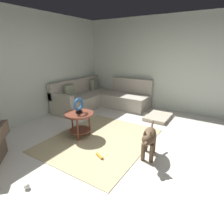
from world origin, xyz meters
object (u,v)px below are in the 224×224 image
Objects in this scene: sectional_couch at (100,98)px; dog_toy_ball at (27,186)px; side_table at (80,118)px; dog_bed_mat at (158,117)px; dog at (149,138)px; torus_sculpture at (79,105)px; dog_toy_rope at (100,156)px.

sectional_couch reaches higher than dog_toy_ball.
side_table reaches higher than dog_toy_ball.
dog_bed_mat reaches higher than dog_toy_ball.
sectional_couch is 2.69× the size of dog.
side_table is at bearing 180.00° from torus_sculpture.
dog_toy_ball reaches higher than dog_toy_rope.
side_table is 1.54m from dog.
dog_bed_mat is (1.92, -1.08, -0.37)m from side_table.
dog_toy_ball is at bearing -165.11° from side_table.
dog_toy_ball is at bearing 160.41° from dog_toy_rope.
torus_sculpture is 1.76m from dog_toy_ball.
sectional_couch reaches higher than dog.
dog_bed_mat is 9.45× the size of dog_toy_ball.
sectional_couch is 11.53× the size of dog_toy_rope.
dog_bed_mat is 1.98m from dog.
dog_bed_mat is at bearing -89.69° from dog.
sectional_couch is at bearing 24.04° from torus_sculpture.
dog_bed_mat is (1.92, -1.08, -0.67)m from torus_sculpture.
dog is at bearing -57.63° from dog_toy_rope.
sectional_couch is 3.73m from dog_toy_ball.
dog_toy_ball is at bearing -159.94° from sectional_couch.
dog_toy_ball is (-3.49, 0.66, -0.00)m from dog_bed_mat.
sectional_couch is 2.15m from torus_sculpture.
dog_toy_rope is (-0.43, -0.82, -0.69)m from torus_sculpture.
torus_sculpture is at bearing -155.96° from sectional_couch.
dog_bed_mat reaches higher than dog_toy_rope.
sectional_couch is at bearing 89.84° from dog_bed_mat.
torus_sculpture is 1.67× the size of dog_toy_rope.
dog is (-1.90, -0.45, 0.33)m from dog_bed_mat.
dog_bed_mat is at bearing -29.39° from torus_sculpture.
torus_sculpture is 2.30m from dog_bed_mat.
dog_bed_mat is 2.37m from dog_toy_rope.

